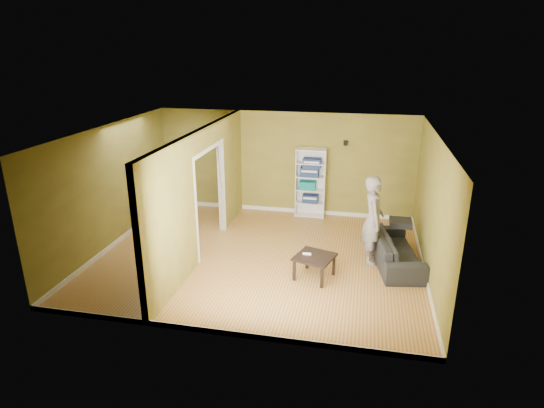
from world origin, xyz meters
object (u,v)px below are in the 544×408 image
at_px(sofa, 396,245).
at_px(dining_table, 164,198).
at_px(chair_near, 158,212).
at_px(person, 374,213).
at_px(bookshelf, 311,183).
at_px(chair_far, 177,198).
at_px(chair_left, 140,204).
at_px(coffee_table, 315,259).

bearing_deg(sofa, dining_table, 69.57).
height_order(sofa, chair_near, chair_near).
xyz_separation_m(person, dining_table, (-4.89, 1.02, -0.38)).
bearing_deg(sofa, bookshelf, 30.89).
bearing_deg(dining_table, chair_far, 85.63).
bearing_deg(bookshelf, dining_table, -158.56).
height_order(bookshelf, chair_left, bookshelf).
bearing_deg(chair_far, dining_table, 104.54).
height_order(chair_left, chair_near, chair_near).
height_order(person, bookshelf, person).
distance_m(coffee_table, chair_left, 4.96).
xyz_separation_m(coffee_table, chair_far, (-3.81, 2.60, 0.07)).
bearing_deg(coffee_table, sofa, 31.84).
height_order(chair_near, chair_far, chair_near).
height_order(coffee_table, chair_near, chair_near).
distance_m(chair_left, chair_near, 1.01).
xyz_separation_m(coffee_table, dining_table, (-3.86, 1.94, 0.29)).
height_order(dining_table, chair_left, chair_left).
distance_m(bookshelf, chair_near, 3.79).
xyz_separation_m(coffee_table, chair_left, (-4.54, 2.01, 0.06)).
xyz_separation_m(sofa, chair_left, (-6.05, 1.07, 0.05)).
distance_m(sofa, chair_left, 6.15).
bearing_deg(chair_left, chair_near, 38.43).
xyz_separation_m(sofa, person, (-0.48, -0.02, 0.67)).
distance_m(bookshelf, chair_left, 4.26).
bearing_deg(coffee_table, dining_table, 153.34).
xyz_separation_m(dining_table, chair_near, (0.10, -0.56, -0.14)).
bearing_deg(chair_near, coffee_table, -18.62).
bearing_deg(dining_table, sofa, -10.52).
distance_m(person, dining_table, 5.01).
bearing_deg(sofa, chair_far, 62.81).
distance_m(bookshelf, coffee_table, 3.34).
bearing_deg(dining_table, person, -11.75).
relative_size(person, coffee_table, 3.14).
height_order(person, chair_far, person).
bearing_deg(chair_left, dining_table, 71.56).
bearing_deg(sofa, person, 82.39).
height_order(sofa, chair_left, chair_left).
distance_m(dining_table, chair_left, 0.72).
xyz_separation_m(sofa, chair_far, (-5.32, 1.66, 0.07)).
relative_size(dining_table, chair_near, 1.13).
relative_size(person, chair_near, 2.00).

